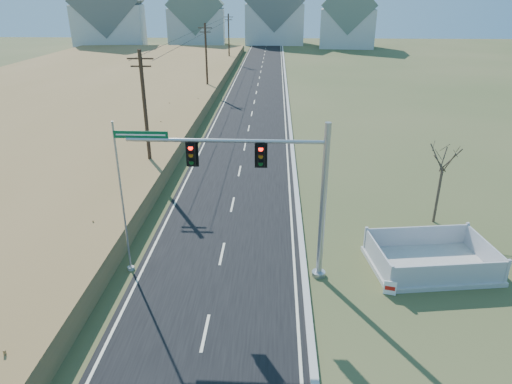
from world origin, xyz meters
name	(u,v)px	position (x,y,z in m)	size (l,w,h in m)	color
ground	(212,303)	(0.00, 0.00, 0.00)	(260.00, 260.00, 0.00)	#3E4B24
road	(257,87)	(0.00, 50.00, 0.03)	(8.00, 180.00, 0.06)	black
curb	(286,87)	(4.15, 50.00, 0.09)	(0.30, 180.00, 0.18)	#B2AFA8
reed_marsh	(64,96)	(-24.00, 40.00, 0.65)	(38.00, 110.00, 1.30)	olive
utility_pole_near	(145,113)	(-6.50, 15.00, 4.68)	(1.80, 0.26, 9.00)	#422D1E
utility_pole_mid	(206,58)	(-6.50, 45.00, 4.68)	(1.80, 0.26, 9.00)	#422D1E
utility_pole_far	(229,38)	(-6.50, 75.00, 4.68)	(1.80, 0.26, 9.00)	#422D1E
condo_nw	(109,15)	(-38.00, 100.00, 7.70)	(17.69, 13.38, 19.05)	silver
condo_nnw	(196,17)	(-18.00, 108.00, 6.94)	(14.93, 11.17, 17.03)	silver
condo_n	(275,14)	(2.00, 112.00, 7.61)	(15.27, 10.20, 18.54)	silver
condo_ne	(348,18)	(20.00, 104.00, 6.84)	(14.12, 10.51, 16.52)	silver
traffic_signal_mast	(281,187)	(2.94, 2.32, 4.58)	(9.44, 0.64, 7.51)	#9EA0A5
fence_enclosure	(430,263)	(10.36, 3.26, 0.27)	(6.22, 4.66, 1.31)	#B7B5AD
open_sign	(390,288)	(7.87, 0.90, 0.36)	(0.55, 0.18, 0.69)	white
flagpole	(124,215)	(-4.30, 2.44, 2.96)	(0.33, 0.33, 7.42)	#B7B5AD
bare_tree	(445,157)	(12.09, 8.23, 4.06)	(1.90, 1.90, 5.04)	#4C3F33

